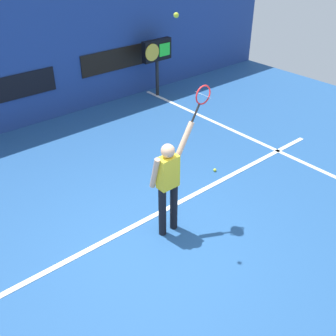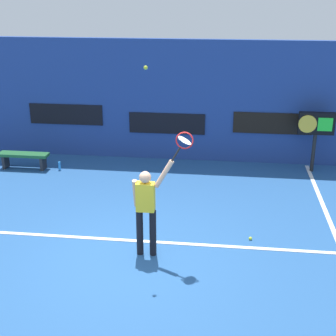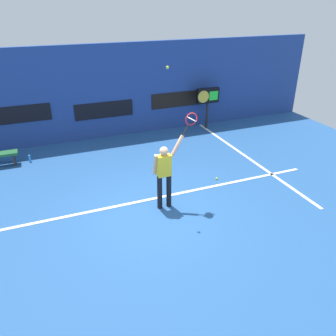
{
  "view_description": "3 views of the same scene",
  "coord_description": "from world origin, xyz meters",
  "px_view_note": "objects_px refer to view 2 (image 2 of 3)",
  "views": [
    {
      "loc": [
        -3.14,
        -3.93,
        4.59
      ],
      "look_at": [
        0.62,
        0.5,
        0.97
      ],
      "focal_mm": 42.92,
      "sensor_mm": 36.0,
      "label": 1
    },
    {
      "loc": [
        1.72,
        -7.93,
        4.81
      ],
      "look_at": [
        0.62,
        0.92,
        1.48
      ],
      "focal_mm": 52.17,
      "sensor_mm": 36.0,
      "label": 2
    },
    {
      "loc": [
        -2.4,
        -6.94,
        4.9
      ],
      "look_at": [
        0.43,
        0.17,
        1.08
      ],
      "focal_mm": 36.73,
      "sensor_mm": 36.0,
      "label": 3
    }
  ],
  "objects_px": {
    "scoreboard_clock": "(316,126)",
    "tennis_ball": "(146,68)",
    "tennis_player": "(146,206)",
    "water_bottle": "(60,166)",
    "tennis_racket": "(184,142)",
    "court_bench": "(24,157)",
    "spare_ball": "(250,238)"
  },
  "relations": [
    {
      "from": "scoreboard_clock",
      "to": "tennis_ball",
      "type": "bearing_deg",
      "value": -126.48
    },
    {
      "from": "tennis_player",
      "to": "scoreboard_clock",
      "type": "relative_size",
      "value": 1.16
    },
    {
      "from": "water_bottle",
      "to": "tennis_ball",
      "type": "bearing_deg",
      "value": -53.17
    },
    {
      "from": "water_bottle",
      "to": "scoreboard_clock",
      "type": "bearing_deg",
      "value": 6.35
    },
    {
      "from": "tennis_racket",
      "to": "water_bottle",
      "type": "distance_m",
      "value": 6.08
    },
    {
      "from": "scoreboard_clock",
      "to": "water_bottle",
      "type": "height_order",
      "value": "scoreboard_clock"
    },
    {
      "from": "tennis_player",
      "to": "court_bench",
      "type": "relative_size",
      "value": 1.38
    },
    {
      "from": "scoreboard_clock",
      "to": "spare_ball",
      "type": "xyz_separation_m",
      "value": [
        -1.8,
        -4.16,
        -1.26
      ]
    },
    {
      "from": "scoreboard_clock",
      "to": "spare_ball",
      "type": "distance_m",
      "value": 4.71
    },
    {
      "from": "tennis_ball",
      "to": "court_bench",
      "type": "height_order",
      "value": "tennis_ball"
    },
    {
      "from": "tennis_player",
      "to": "spare_ball",
      "type": "bearing_deg",
      "value": 21.93
    },
    {
      "from": "tennis_player",
      "to": "tennis_ball",
      "type": "relative_size",
      "value": 28.48
    },
    {
      "from": "scoreboard_clock",
      "to": "spare_ball",
      "type": "relative_size",
      "value": 24.53
    },
    {
      "from": "tennis_ball",
      "to": "spare_ball",
      "type": "bearing_deg",
      "value": 24.85
    },
    {
      "from": "tennis_ball",
      "to": "spare_ball",
      "type": "height_order",
      "value": "tennis_ball"
    },
    {
      "from": "tennis_racket",
      "to": "spare_ball",
      "type": "distance_m",
      "value": 2.71
    },
    {
      "from": "tennis_player",
      "to": "water_bottle",
      "type": "xyz_separation_m",
      "value": [
        -3.16,
        4.19,
        -0.89
      ]
    },
    {
      "from": "scoreboard_clock",
      "to": "tennis_player",
      "type": "bearing_deg",
      "value": -127.37
    },
    {
      "from": "spare_ball",
      "to": "tennis_racket",
      "type": "bearing_deg",
      "value": -148.39
    },
    {
      "from": "spare_ball",
      "to": "tennis_player",
      "type": "bearing_deg",
      "value": -158.07
    },
    {
      "from": "tennis_ball",
      "to": "court_bench",
      "type": "bearing_deg",
      "value": 134.58
    },
    {
      "from": "tennis_racket",
      "to": "tennis_ball",
      "type": "relative_size",
      "value": 8.96
    },
    {
      "from": "tennis_ball",
      "to": "scoreboard_clock",
      "type": "bearing_deg",
      "value": 53.52
    },
    {
      "from": "tennis_player",
      "to": "spare_ball",
      "type": "xyz_separation_m",
      "value": [
        1.99,
        0.8,
        -0.98
      ]
    },
    {
      "from": "tennis_racket",
      "to": "scoreboard_clock",
      "type": "relative_size",
      "value": 0.37
    },
    {
      "from": "tennis_ball",
      "to": "court_bench",
      "type": "distance_m",
      "value": 6.82
    },
    {
      "from": "tennis_player",
      "to": "water_bottle",
      "type": "height_order",
      "value": "tennis_player"
    },
    {
      "from": "tennis_racket",
      "to": "tennis_ball",
      "type": "distance_m",
      "value": 1.43
    },
    {
      "from": "court_bench",
      "to": "spare_ball",
      "type": "height_order",
      "value": "court_bench"
    },
    {
      "from": "tennis_ball",
      "to": "scoreboard_clock",
      "type": "relative_size",
      "value": 0.04
    },
    {
      "from": "court_bench",
      "to": "water_bottle",
      "type": "relative_size",
      "value": 5.83
    },
    {
      "from": "tennis_ball",
      "to": "court_bench",
      "type": "relative_size",
      "value": 0.05
    }
  ]
}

